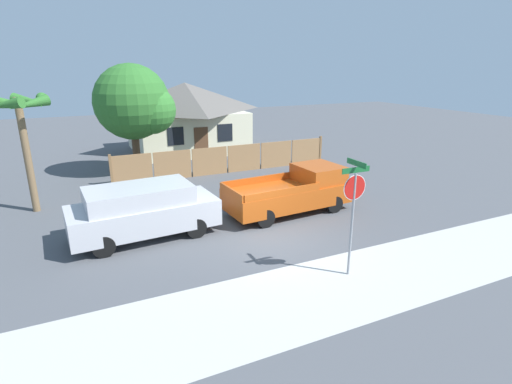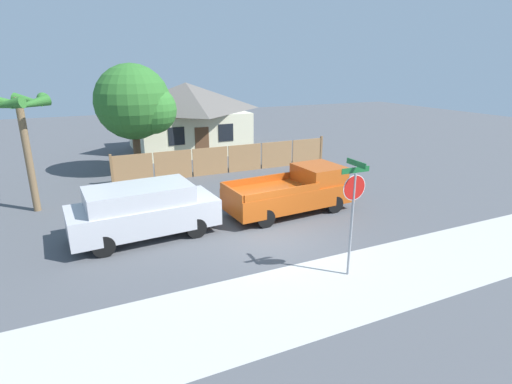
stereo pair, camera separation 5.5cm
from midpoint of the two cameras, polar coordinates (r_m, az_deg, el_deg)
ground_plane at (r=13.84m, az=2.03°, el=-6.66°), size 80.00×80.00×0.00m
sidewalk_strip at (r=11.12m, az=10.66°, el=-13.52°), size 36.00×3.20×0.01m
wooden_fence at (r=21.98m, az=-3.95°, el=4.66°), size 12.24×0.12×1.59m
house at (r=28.27m, az=-9.75°, el=10.71°), size 7.69×6.89×4.56m
oak_tree at (r=22.18m, az=-16.58°, el=11.98°), size 4.10×3.90×5.81m
palm_tree at (r=17.87m, az=-30.53°, el=9.74°), size 2.32×2.52×4.66m
red_suv at (r=14.13m, az=-15.71°, el=-2.46°), size 5.02×2.33×1.84m
orange_pickup at (r=16.11m, az=5.63°, el=0.11°), size 5.29×2.33×1.79m
stop_sign at (r=11.04m, az=13.88°, el=-1.06°), size 0.88×0.79×3.33m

